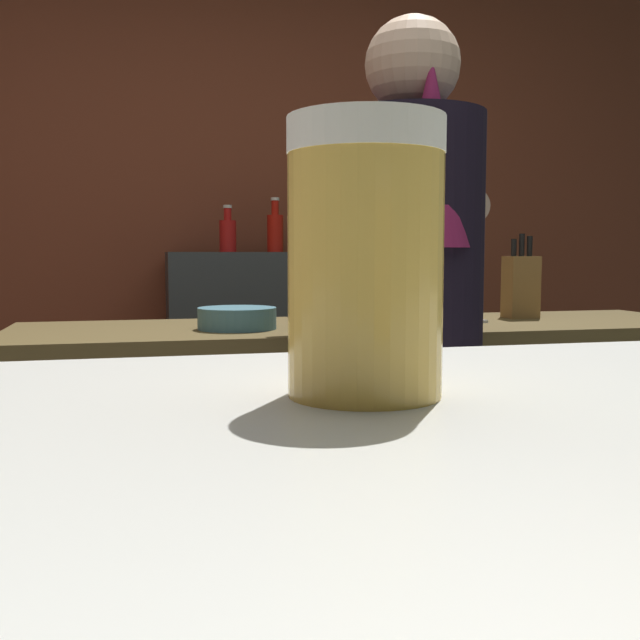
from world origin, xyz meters
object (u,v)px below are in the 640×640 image
bottle_vinegar (228,234)px  bottle_olive_oil (275,231)px  mixing_bowl (237,318)px  bartender (411,325)px  knife_block (521,286)px  bottle_hot_sauce (342,230)px  pint_glass_far (365,259)px  bottle_soy (294,233)px  chefs_knife (450,322)px

bottle_vinegar → bottle_olive_oil: bearing=0.5°
bottle_olive_oil → mixing_bowl: bearing=-105.5°
bartender → knife_block: bearing=-51.4°
mixing_bowl → bartender: bearing=-47.8°
bartender → bottle_olive_oil: bearing=-2.3°
bottle_vinegar → bottle_hot_sauce: bearing=5.8°
knife_block → pint_glass_far: 2.12m
knife_block → bottle_soy: size_ratio=1.27×
bottle_vinegar → bottle_hot_sauce: (0.52, 0.05, 0.02)m
mixing_bowl → bottle_olive_oil: size_ratio=0.92×
bottle_olive_oil → knife_block: bearing=-58.5°
pint_glass_far → bottle_vinegar: bearing=84.7°
mixing_bowl → bottle_vinegar: (0.11, 1.15, 0.26)m
bartender → bottle_hot_sauce: (0.27, 1.60, 0.27)m
bartender → bottle_hot_sauce: bearing=-13.5°
pint_glass_far → bottle_olive_oil: size_ratio=0.58×
bottle_soy → chefs_knife: bearing=-78.7°
chefs_knife → bottle_soy: size_ratio=1.12×
knife_block → bottle_vinegar: (-0.83, 1.01, 0.19)m
mixing_bowl → chefs_knife: size_ratio=0.91×
bottle_olive_oil → bottle_hot_sauce: bearing=9.1°
knife_block → mixing_bowl: (-0.94, -0.13, -0.08)m
chefs_knife → bottle_hot_sauce: (-0.01, 1.19, 0.31)m
pint_glass_far → bottle_olive_oil: bearing=80.6°
pint_glass_far → bottle_soy: size_ratio=0.63×
knife_block → bottle_vinegar: 1.32m
bottle_soy → bottle_hot_sauce: bottle_hot_sauce is taller
bottle_soy → bottle_hot_sauce: size_ratio=0.85×
bartender → chefs_knife: bartender is taller
chefs_knife → bottle_olive_oil: size_ratio=1.02×
bottle_soy → mixing_bowl: bearing=-109.1°
knife_block → bottle_hot_sauce: bearing=106.1°
bottle_olive_oil → bottle_vinegar: 0.21m
mixing_bowl → bottle_olive_oil: bearing=74.5°
bartender → chefs_knife: size_ratio=7.02×
bartender → bottle_hot_sauce: size_ratio=6.62×
chefs_knife → bottle_vinegar: bearing=110.4°
knife_block → bottle_vinegar: bottle_vinegar is taller
bottle_vinegar → bottle_hot_sauce: size_ratio=0.79×
knife_block → bottle_olive_oil: (-0.62, 1.02, 0.20)m
mixing_bowl → chefs_knife: mixing_bowl is taller
chefs_knife → bottle_soy: 1.22m
knife_block → chefs_knife: bearing=-157.2°
mixing_bowl → bottle_hot_sauce: bearing=62.2°
bottle_olive_oil → bottle_hot_sauce: size_ratio=0.93×
chefs_knife → bottle_hot_sauce: 1.23m
bottle_olive_oil → bottle_soy: 0.09m
bottle_olive_oil → bartender: bearing=-88.5°
knife_block → bartender: bearing=-137.5°
bartender → bottle_vinegar: bartender is taller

